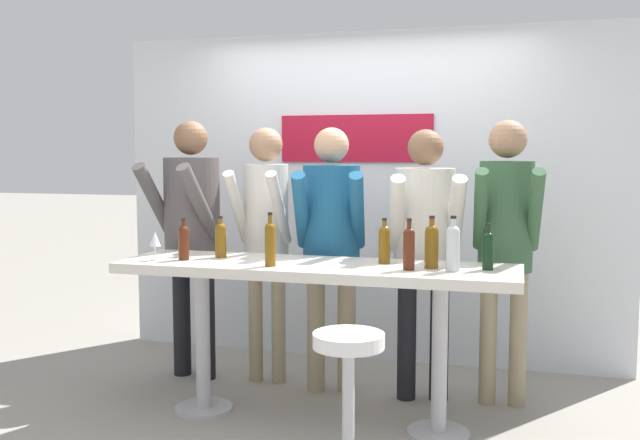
% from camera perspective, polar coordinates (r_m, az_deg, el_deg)
% --- Properties ---
extents(ground_plane, '(40.00, 40.00, 0.00)m').
position_cam_1_polar(ground_plane, '(4.46, -0.35, -15.83)').
color(ground_plane, gray).
extents(back_wall, '(3.97, 0.12, 2.54)m').
position_cam_1_polar(back_wall, '(5.56, 3.75, 1.86)').
color(back_wall, silver).
rests_on(back_wall, ground_plane).
extents(tasting_table, '(2.37, 0.64, 0.96)m').
position_cam_1_polar(tasting_table, '(4.23, -0.35, -5.40)').
color(tasting_table, silver).
rests_on(tasting_table, ground_plane).
extents(bar_stool, '(0.36, 0.36, 0.76)m').
position_cam_1_polar(bar_stool, '(3.49, 2.29, -13.18)').
color(bar_stool, '#B2B2B7').
rests_on(bar_stool, ground_plane).
extents(person_far_left, '(0.54, 0.65, 1.84)m').
position_cam_1_polar(person_far_left, '(5.13, -10.27, -0.01)').
color(person_far_left, black).
rests_on(person_far_left, ground_plane).
extents(person_left, '(0.38, 0.52, 1.79)m').
position_cam_1_polar(person_left, '(4.95, -4.35, -0.22)').
color(person_left, gray).
rests_on(person_left, ground_plane).
extents(person_center_left, '(0.51, 0.62, 1.78)m').
position_cam_1_polar(person_center_left, '(4.74, 0.90, -0.78)').
color(person_center_left, gray).
rests_on(person_center_left, ground_plane).
extents(person_center, '(0.53, 0.63, 1.76)m').
position_cam_1_polar(person_center, '(4.63, 8.36, -1.16)').
color(person_center, black).
rests_on(person_center, ground_plane).
extents(person_center_right, '(0.43, 0.56, 1.82)m').
position_cam_1_polar(person_center_right, '(4.62, 14.64, -0.65)').
color(person_center_right, gray).
rests_on(person_center_right, ground_plane).
extents(wine_bottle_0, '(0.08, 0.08, 0.31)m').
position_cam_1_polar(wine_bottle_0, '(3.99, 10.59, -2.04)').
color(wine_bottle_0, '#B7BCC1').
rests_on(wine_bottle_0, tasting_table).
extents(wine_bottle_1, '(0.07, 0.07, 0.27)m').
position_cam_1_polar(wine_bottle_1, '(4.22, 5.17, -1.80)').
color(wine_bottle_1, brown).
rests_on(wine_bottle_1, tasting_table).
extents(wine_bottle_2, '(0.06, 0.06, 0.31)m').
position_cam_1_polar(wine_bottle_2, '(4.11, -4.00, -1.77)').
color(wine_bottle_2, brown).
rests_on(wine_bottle_2, tasting_table).
extents(wine_bottle_3, '(0.06, 0.06, 0.26)m').
position_cam_1_polar(wine_bottle_3, '(4.41, -10.85, -1.64)').
color(wine_bottle_3, '#4C1E0F').
rests_on(wine_bottle_3, tasting_table).
extents(wine_bottle_4, '(0.06, 0.06, 0.29)m').
position_cam_1_polar(wine_bottle_4, '(4.00, 7.13, -2.12)').
color(wine_bottle_4, '#4C1E0F').
rests_on(wine_bottle_4, tasting_table).
extents(wine_bottle_5, '(0.06, 0.06, 0.26)m').
position_cam_1_polar(wine_bottle_5, '(4.08, 13.30, -2.26)').
color(wine_bottle_5, black).
rests_on(wine_bottle_5, tasting_table).
extents(wine_bottle_6, '(0.07, 0.07, 0.26)m').
position_cam_1_polar(wine_bottle_6, '(4.49, -7.95, -1.45)').
color(wine_bottle_6, brown).
rests_on(wine_bottle_6, tasting_table).
extents(wine_bottle_7, '(0.08, 0.08, 0.30)m').
position_cam_1_polar(wine_bottle_7, '(4.07, 8.92, -1.91)').
color(wine_bottle_7, brown).
rests_on(wine_bottle_7, tasting_table).
extents(wine_glass_0, '(0.07, 0.07, 0.18)m').
position_cam_1_polar(wine_glass_0, '(4.43, -13.07, -1.56)').
color(wine_glass_0, silver).
rests_on(wine_glass_0, tasting_table).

